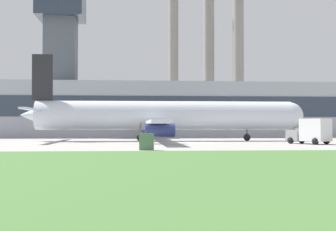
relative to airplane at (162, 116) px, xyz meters
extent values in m
plane|color=#999691|center=(2.99, -5.45, -3.09)|extent=(400.00, 400.00, 0.00)
cube|color=#426B33|center=(2.99, -41.95, -3.06)|extent=(240.00, 37.00, 0.06)
cube|color=#9EA3AD|center=(2.99, 23.12, 1.40)|extent=(63.76, 14.59, 8.98)
cube|color=#2D3847|center=(2.99, 15.77, 1.84)|extent=(62.48, 0.16, 3.23)
cube|color=#4C515B|center=(-15.64, 23.12, 6.94)|extent=(5.18, 5.18, 20.07)
cube|color=#283342|center=(-15.64, 23.12, 19.05)|extent=(7.77, 7.77, 4.15)
cylinder|color=gray|center=(7.02, 59.93, 14.52)|extent=(2.47, 2.47, 35.23)
cylinder|color=gray|center=(16.09, 60.06, 14.65)|extent=(2.73, 2.73, 35.48)
cylinder|color=gray|center=(22.62, 55.37, 17.57)|extent=(2.67, 2.67, 41.32)
cylinder|color=silver|center=(0.46, 0.00, 0.06)|extent=(31.27, 3.51, 3.51)
sphere|color=silver|center=(16.10, 0.00, 0.06)|extent=(3.34, 3.34, 3.34)
cone|color=silver|center=(-15.17, 0.00, 0.06)|extent=(3.86, 3.34, 3.34)
cube|color=#232328|center=(-14.43, 0.00, 4.61)|extent=(2.46, 0.24, 5.60)
cube|color=silver|center=(-14.66, -4.71, 0.59)|extent=(0.86, 9.42, 0.20)
cube|color=silver|center=(-14.66, 4.71, 0.59)|extent=(0.86, 9.42, 0.20)
cube|color=silver|center=(-1.10, -8.55, -0.82)|extent=(1.90, 15.70, 0.36)
cube|color=silver|center=(-1.10, 8.55, -0.82)|extent=(1.90, 15.70, 0.36)
cylinder|color=navy|center=(-0.80, -8.82, -1.68)|extent=(3.07, 1.42, 1.42)
cylinder|color=navy|center=(-0.80, 8.82, -1.68)|extent=(3.07, 1.42, 1.42)
cylinder|color=#59595B|center=(10.63, 0.00, -1.74)|extent=(0.20, 0.20, 1.83)
sphere|color=black|center=(10.63, 0.00, -2.65)|extent=(0.88, 0.88, 0.88)
cylinder|color=#59595B|center=(-2.66, -2.36, -1.74)|extent=(0.20, 0.20, 1.83)
sphere|color=black|center=(-2.66, -2.36, -2.65)|extent=(0.88, 0.88, 0.88)
cylinder|color=#59595B|center=(-2.66, 2.36, -1.74)|extent=(0.20, 0.20, 1.83)
sphere|color=black|center=(-2.66, 2.36, -2.65)|extent=(0.88, 0.88, 0.88)
cube|color=white|center=(18.16, -0.04, -2.15)|extent=(3.42, 1.93, 1.25)
cube|color=black|center=(18.16, -0.04, -1.27)|extent=(1.23, 1.30, 0.50)
sphere|color=black|center=(19.36, -0.83, -2.74)|extent=(0.70, 0.70, 0.70)
sphere|color=black|center=(19.29, 0.86, -2.74)|extent=(0.70, 0.70, 0.70)
sphere|color=black|center=(17.02, -0.94, -2.74)|extent=(0.70, 0.70, 0.70)
sphere|color=black|center=(16.95, 0.76, -2.74)|extent=(0.70, 0.70, 0.70)
cube|color=gray|center=(13.65, -9.27, -2.22)|extent=(2.39, 2.27, 1.11)
cube|color=silver|center=(14.81, -11.28, -1.64)|extent=(2.94, 3.23, 2.28)
sphere|color=black|center=(14.36, -8.73, -2.74)|extent=(0.70, 0.70, 0.70)
sphere|color=black|center=(12.83, -9.62, -2.74)|extent=(0.70, 0.70, 0.70)
sphere|color=black|center=(15.91, -11.42, -2.74)|extent=(0.70, 0.70, 0.70)
sphere|color=black|center=(14.38, -12.30, -2.74)|extent=(0.70, 0.70, 0.70)
cube|color=#4C724C|center=(-2.64, -21.30, -2.46)|extent=(1.12, 0.56, 1.27)
camera|label=1|loc=(-3.89, -57.19, -1.24)|focal=50.00mm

